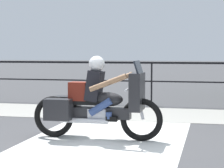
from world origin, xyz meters
TOP-DOWN VIEW (x-y plane):
  - ground_plane at (0.00, 0.00)m, footprint 120.00×120.00m
  - sidewalk_band at (0.00, 3.40)m, footprint 44.00×2.40m
  - crosswalk_band at (-0.11, -0.20)m, footprint 2.79×6.00m
  - fence_railing at (0.00, 5.25)m, footprint 36.00×0.05m
  - motorcycle at (-0.31, 0.12)m, footprint 2.42×0.76m

SIDE VIEW (x-z plane):
  - ground_plane at x=0.00m, z-range 0.00..0.00m
  - crosswalk_band at x=-0.11m, z-range 0.00..0.01m
  - sidewalk_band at x=0.00m, z-range 0.00..0.01m
  - motorcycle at x=-0.31m, z-range -0.08..1.43m
  - fence_railing at x=0.00m, z-range 0.36..1.65m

